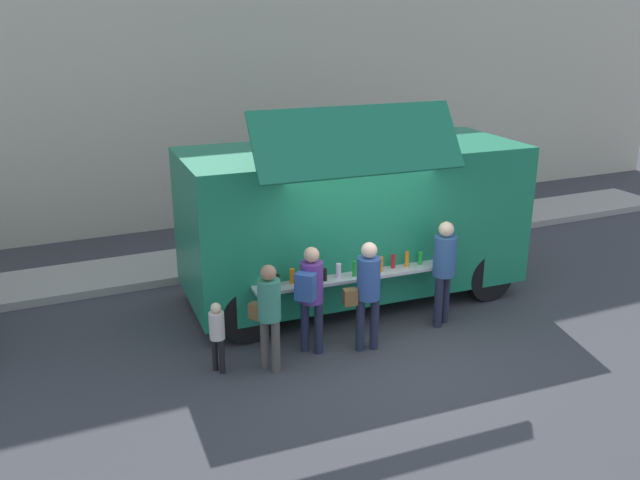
% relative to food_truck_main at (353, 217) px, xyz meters
% --- Properties ---
extents(ground_plane, '(60.00, 60.00, 0.00)m').
position_rel_food_truck_main_xyz_m(ground_plane, '(-0.43, -1.99, -1.49)').
color(ground_plane, '#38383D').
extents(curb_strip, '(28.00, 1.60, 0.15)m').
position_rel_food_truck_main_xyz_m(curb_strip, '(-4.00, 2.62, -1.41)').
color(curb_strip, '#9E998E').
rests_on(curb_strip, ground).
extents(building_behind, '(32.00, 2.40, 7.80)m').
position_rel_food_truck_main_xyz_m(building_behind, '(-3.00, 6.52, 2.41)').
color(building_behind, beige).
rests_on(building_behind, ground).
extents(food_truck_main, '(5.88, 3.12, 3.57)m').
position_rel_food_truck_main_xyz_m(food_truck_main, '(0.00, 0.00, 0.00)').
color(food_truck_main, '#1A7752').
rests_on(food_truck_main, ground).
extents(trash_bin, '(0.60, 0.60, 0.96)m').
position_rel_food_truck_main_xyz_m(trash_bin, '(3.92, 2.32, -1.01)').
color(trash_bin, '#2F6437').
rests_on(trash_bin, ground).
extents(customer_front_ordering, '(0.56, 0.35, 1.71)m').
position_rel_food_truck_main_xyz_m(customer_front_ordering, '(-0.71, -1.87, -0.47)').
color(customer_front_ordering, '#202439').
rests_on(customer_front_ordering, ground).
extents(customer_mid_with_backpack, '(0.51, 0.52, 1.67)m').
position_rel_food_truck_main_xyz_m(customer_mid_with_backpack, '(-1.51, -1.63, -0.47)').
color(customer_mid_with_backpack, '#1E223A').
rests_on(customer_mid_with_backpack, ground).
extents(customer_rear_waiting, '(0.39, 0.50, 1.59)m').
position_rel_food_truck_main_xyz_m(customer_rear_waiting, '(-2.23, -1.82, -0.55)').
color(customer_rear_waiting, '#4D4742').
rests_on(customer_rear_waiting, ground).
extents(customer_extra_browsing, '(0.36, 0.36, 1.76)m').
position_rel_food_truck_main_xyz_m(customer_extra_browsing, '(0.81, -1.60, -0.44)').
color(customer_extra_browsing, '#1F2234').
rests_on(customer_extra_browsing, ground).
extents(child_near_queue, '(0.22, 0.22, 1.06)m').
position_rel_food_truck_main_xyz_m(child_near_queue, '(-2.93, -1.60, -0.85)').
color(child_near_queue, black).
rests_on(child_near_queue, ground).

